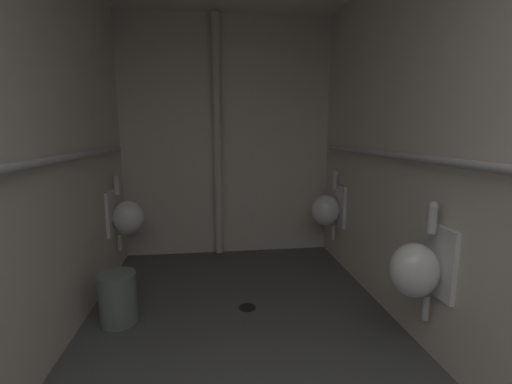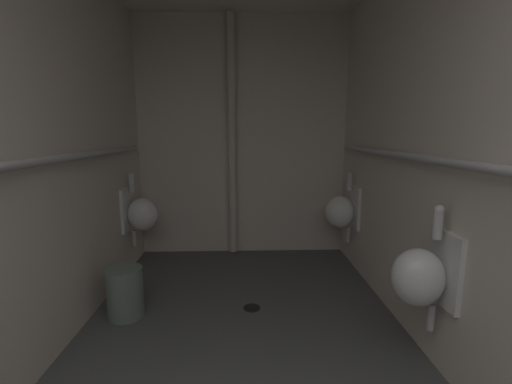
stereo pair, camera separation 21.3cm
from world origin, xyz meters
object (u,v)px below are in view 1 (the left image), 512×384
at_px(urinal_right_mid, 417,268).
at_px(floor_drain, 247,307).
at_px(urinal_right_far, 327,209).
at_px(standpipe_back_wall, 217,139).
at_px(urinal_left_mid, 126,216).
at_px(waste_bin, 118,298).

distance_m(urinal_right_mid, floor_drain, 1.37).
bearing_deg(urinal_right_mid, urinal_right_far, 90.00).
height_order(urinal_right_mid, urinal_right_far, same).
bearing_deg(standpipe_back_wall, urinal_right_far, -20.26).
xyz_separation_m(urinal_right_mid, urinal_right_far, (0.00, 1.63, 0.00)).
relative_size(standpipe_back_wall, floor_drain, 18.79).
height_order(urinal_left_mid, urinal_right_mid, same).
xyz_separation_m(urinal_right_far, floor_drain, (-0.96, -0.87, -0.60)).
bearing_deg(urinal_left_mid, floor_drain, -36.65).
height_order(standpipe_back_wall, floor_drain, standpipe_back_wall).
relative_size(urinal_right_far, waste_bin, 1.95).
bearing_deg(floor_drain, urinal_left_mid, 143.35).
bearing_deg(standpipe_back_wall, waste_bin, -119.75).
bearing_deg(waste_bin, floor_drain, 5.00).
xyz_separation_m(urinal_right_far, standpipe_back_wall, (-1.15, 0.42, 0.74)).
distance_m(urinal_right_far, standpipe_back_wall, 1.43).
bearing_deg(waste_bin, urinal_right_far, 26.22).
bearing_deg(urinal_right_far, urinal_right_mid, -90.00).
distance_m(urinal_left_mid, waste_bin, 1.01).
xyz_separation_m(standpipe_back_wall, waste_bin, (-0.79, -1.38, -1.15)).
distance_m(urinal_left_mid, floor_drain, 1.50).
xyz_separation_m(urinal_left_mid, waste_bin, (0.13, -0.91, -0.41)).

